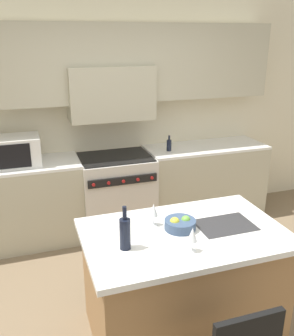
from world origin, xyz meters
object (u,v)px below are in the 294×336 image
object	(u,v)px
wine_glass_near	(192,235)
oil_bottle_on_counter	(169,145)
microwave	(14,151)
wine_glass_far	(154,211)
range_stove	(116,193)
wine_bottle	(125,233)
fruit_bowl	(180,224)

from	to	relation	value
wine_glass_near	oil_bottle_on_counter	bearing A→B (deg)	72.57
microwave	wine_glass_far	world-z (taller)	microwave
range_stove	wine_bottle	distance (m)	2.01
wine_bottle	oil_bottle_on_counter	world-z (taller)	wine_bottle
wine_bottle	fruit_bowl	distance (m)	0.49
microwave	fruit_bowl	size ratio (longest dim) A/B	2.26
range_stove	wine_glass_far	world-z (taller)	wine_glass_far
fruit_bowl	oil_bottle_on_counter	distance (m)	1.84
range_stove	wine_bottle	bearing A→B (deg)	-101.82
wine_glass_far	oil_bottle_on_counter	xyz separation A→B (m)	(0.76, 1.61, 0.01)
wine_bottle	fruit_bowl	world-z (taller)	wine_bottle
range_stove	oil_bottle_on_counter	size ratio (longest dim) A/B	4.91
microwave	fruit_bowl	distance (m)	2.13
wine_glass_near	fruit_bowl	xyz separation A→B (m)	(0.05, 0.31, -0.08)
wine_glass_near	oil_bottle_on_counter	distance (m)	2.14
wine_glass_near	microwave	bearing A→B (deg)	118.09
range_stove	wine_glass_far	xyz separation A→B (m)	(-0.10, -1.64, 0.54)
wine_bottle	wine_glass_far	xyz separation A→B (m)	(0.29, 0.26, 0.00)
wine_glass_near	wine_glass_far	size ratio (longest dim) A/B	1.00
range_stove	wine_bottle	world-z (taller)	wine_bottle
microwave	wine_bottle	xyz separation A→B (m)	(0.70, -1.92, -0.09)
range_stove	oil_bottle_on_counter	xyz separation A→B (m)	(0.66, -0.03, 0.55)
range_stove	wine_glass_near	xyz separation A→B (m)	(0.02, -2.07, 0.54)
wine_glass_far	microwave	bearing A→B (deg)	120.91
range_stove	wine_glass_near	distance (m)	2.14
microwave	oil_bottle_on_counter	distance (m)	1.76
range_stove	wine_glass_near	world-z (taller)	wine_glass_near
fruit_bowl	oil_bottle_on_counter	size ratio (longest dim) A/B	1.24
wine_glass_near	range_stove	bearing A→B (deg)	90.54
wine_bottle	oil_bottle_on_counter	size ratio (longest dim) A/B	1.65
wine_glass_near	wine_glass_far	world-z (taller)	same
oil_bottle_on_counter	wine_bottle	bearing A→B (deg)	-119.52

